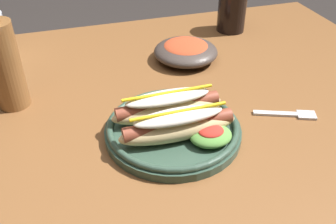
% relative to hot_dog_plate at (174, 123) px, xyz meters
% --- Properties ---
extents(dining_table, '(1.36, 0.86, 0.74)m').
position_rel_hot_dog_plate_xyz_m(dining_table, '(-0.07, 0.12, -0.12)').
color(dining_table, brown).
rests_on(dining_table, ground_plane).
extents(hot_dog_plate, '(0.25, 0.25, 0.08)m').
position_rel_hot_dog_plate_xyz_m(hot_dog_plate, '(0.00, 0.00, 0.00)').
color(hot_dog_plate, '#334C3D').
rests_on(hot_dog_plate, dining_table).
extents(fork, '(0.12, 0.06, 0.00)m').
position_rel_hot_dog_plate_xyz_m(fork, '(0.23, -0.01, -0.02)').
color(fork, silver).
rests_on(fork, dining_table).
extents(soda_cup, '(0.08, 0.08, 0.11)m').
position_rel_hot_dog_plate_xyz_m(soda_cup, '(0.30, 0.40, 0.03)').
color(soda_cup, black).
rests_on(soda_cup, dining_table).
extents(glass_bottle, '(0.06, 0.06, 0.24)m').
position_rel_hot_dog_plate_xyz_m(glass_bottle, '(-0.28, 0.19, 0.07)').
color(glass_bottle, brown).
rests_on(glass_bottle, dining_table).
extents(side_bowl, '(0.15, 0.15, 0.05)m').
position_rel_hot_dog_plate_xyz_m(side_bowl, '(0.12, 0.27, -0.00)').
color(side_bowl, '#423833').
rests_on(side_bowl, dining_table).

